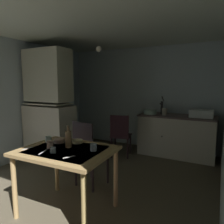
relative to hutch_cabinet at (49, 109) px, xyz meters
name	(u,v)px	position (x,y,z in m)	size (l,w,h in m)	color
ground_plane	(98,176)	(1.30, -0.27, -1.02)	(4.94, 4.94, 0.00)	brown
wall_back	(141,98)	(1.30, 1.75, 0.16)	(3.72, 0.10, 2.37)	silver
wall_left	(18,101)	(-0.56, -0.27, 0.16)	(0.10, 4.04, 2.37)	silver
ceiling_slab	(96,24)	(1.30, -0.27, 1.40)	(3.72, 4.04, 0.10)	silver
hutch_cabinet	(49,109)	(0.00, 0.00, 0.00)	(0.98, 0.53, 2.18)	beige
counter_cabinet	(176,136)	(2.24, 1.38, -0.59)	(1.56, 0.64, 0.86)	beige
sink_basin	(202,113)	(2.71, 1.38, -0.08)	(0.44, 0.34, 0.15)	white
hand_pump	(162,106)	(1.90, 1.42, 0.01)	(0.05, 0.27, 0.39)	#232328
mixing_bowl_counter	(150,112)	(1.67, 1.33, -0.11)	(0.28, 0.28, 0.09)	#ADD1C1
stoneware_crock	(165,112)	(1.98, 1.37, -0.09)	(0.11, 0.11, 0.13)	beige
dining_table	(67,158)	(1.49, -1.26, -0.35)	(1.08, 0.87, 0.78)	tan
chair_far_side	(88,153)	(1.36, -0.62, -0.51)	(0.46, 0.46, 0.99)	#291E23
chair_by_counter	(121,134)	(1.23, 0.75, -0.54)	(0.48, 0.48, 0.90)	black
serving_bowl_wide	(59,141)	(1.23, -1.10, -0.22)	(0.13, 0.13, 0.05)	tan
soup_bowl_small	(77,141)	(1.45, -0.99, -0.22)	(0.13, 0.13, 0.04)	beige
mug_tall	(93,147)	(1.80, -1.16, -0.20)	(0.08, 0.08, 0.08)	#9EB2C6
teacup_cream	(50,144)	(1.29, -1.31, -0.20)	(0.08, 0.08, 0.08)	tan
teacup_mint	(53,150)	(1.44, -1.42, -0.21)	(0.06, 0.06, 0.06)	#9EB2C6
mug_dark	(48,139)	(1.07, -1.12, -0.21)	(0.08, 0.08, 0.07)	#ADD1C1
glass_bottle	(68,139)	(1.47, -1.19, -0.13)	(0.07, 0.07, 0.27)	olive
table_knife	(44,151)	(1.32, -1.44, -0.24)	(0.22, 0.02, 0.01)	silver
teaspoon_near_bowl	(27,148)	(1.07, -1.45, -0.24)	(0.15, 0.02, 0.01)	beige
teaspoon_by_cup	(69,157)	(1.69, -1.46, -0.24)	(0.13, 0.02, 0.01)	beige
pendant_bulb	(99,49)	(1.45, -0.45, 1.00)	(0.08, 0.08, 0.08)	#F9EFCC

